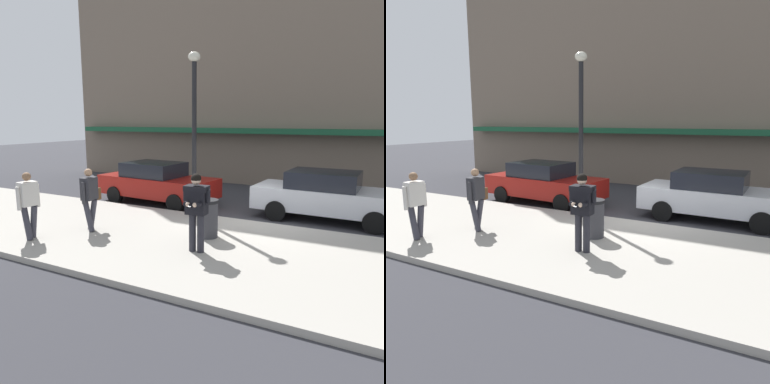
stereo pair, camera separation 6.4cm
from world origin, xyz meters
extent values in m
plane|color=#333338|center=(0.00, 0.00, 0.00)|extent=(80.00, 80.00, 0.00)
cube|color=#A8A399|center=(1.00, -2.85, 0.07)|extent=(32.00, 5.30, 0.14)
cube|color=silver|center=(1.00, 0.05, 0.00)|extent=(28.00, 0.12, 0.01)
cube|color=#756656|center=(1.00, 8.50, 7.95)|extent=(28.00, 4.00, 15.90)
cube|color=#195133|center=(1.00, 6.15, 2.60)|extent=(26.60, 0.70, 0.24)
cube|color=maroon|center=(-4.13, 1.00, 0.67)|extent=(4.62, 2.15, 0.70)
cube|color=black|center=(-4.31, 1.02, 1.28)|extent=(2.19, 1.79, 0.52)
cylinder|color=black|center=(-2.68, 1.75, 0.32)|extent=(0.65, 0.27, 0.64)
cylinder|color=black|center=(-2.80, 0.05, 0.32)|extent=(0.65, 0.27, 0.64)
cylinder|color=black|center=(-5.46, 1.96, 0.32)|extent=(0.65, 0.27, 0.64)
cylinder|color=black|center=(-5.59, 0.25, 0.32)|extent=(0.65, 0.27, 0.64)
cube|color=silver|center=(1.91, 1.45, 0.67)|extent=(4.54, 1.93, 0.70)
cube|color=black|center=(1.73, 1.46, 1.28)|extent=(2.11, 1.69, 0.52)
cylinder|color=black|center=(3.32, 2.27, 0.32)|extent=(0.65, 0.24, 0.64)
cylinder|color=black|center=(3.28, 0.56, 0.32)|extent=(0.65, 0.24, 0.64)
cylinder|color=black|center=(0.53, 2.34, 0.32)|extent=(0.65, 0.24, 0.64)
cylinder|color=black|center=(0.49, 0.63, 0.32)|extent=(0.65, 0.24, 0.64)
cylinder|color=#23232B|center=(-0.10, -3.35, 0.58)|extent=(0.16, 0.16, 0.88)
cylinder|color=#23232B|center=(-0.30, -3.37, 0.58)|extent=(0.16, 0.16, 0.88)
cube|color=black|center=(-0.20, -3.36, 1.34)|extent=(0.48, 0.34, 0.64)
cube|color=black|center=(-0.20, -3.36, 1.61)|extent=(0.55, 0.38, 0.12)
cylinder|color=black|center=(0.07, -3.34, 1.45)|extent=(0.11, 0.11, 0.30)
cylinder|color=black|center=(-0.04, -3.51, 1.30)|extent=(0.12, 0.31, 0.10)
sphere|color=beige|center=(-0.10, -3.65, 1.30)|extent=(0.10, 0.10, 0.10)
cylinder|color=black|center=(-0.47, -3.38, 1.45)|extent=(0.11, 0.11, 0.30)
cylinder|color=black|center=(-0.34, -3.53, 1.30)|extent=(0.12, 0.31, 0.10)
sphere|color=beige|center=(-0.26, -3.67, 1.30)|extent=(0.10, 0.10, 0.10)
cube|color=black|center=(-0.17, -3.70, 1.30)|extent=(0.09, 0.15, 0.07)
sphere|color=beige|center=(-0.20, -3.39, 1.80)|extent=(0.22, 0.22, 0.22)
sphere|color=black|center=(-0.20, -3.39, 1.83)|extent=(0.23, 0.23, 0.23)
cylinder|color=#33333D|center=(-4.33, -4.60, 0.57)|extent=(0.34, 0.20, 0.87)
cylinder|color=#33333D|center=(-4.31, -4.42, 0.57)|extent=(0.34, 0.20, 0.87)
cube|color=silver|center=(-4.32, -4.51, 1.30)|extent=(0.34, 0.46, 0.60)
cylinder|color=silver|center=(-4.36, -4.76, 1.22)|extent=(0.10, 0.10, 0.58)
cylinder|color=silver|center=(-4.28, -4.27, 1.22)|extent=(0.10, 0.10, 0.58)
sphere|color=#8C6647|center=(-4.32, -4.51, 1.73)|extent=(0.21, 0.21, 0.21)
cylinder|color=#33333D|center=(-3.49, -3.34, 0.57)|extent=(0.34, 0.19, 0.87)
cylinder|color=#33333D|center=(-3.51, -3.16, 0.57)|extent=(0.34, 0.19, 0.87)
cube|color=#2D2D33|center=(-3.50, -3.25, 1.30)|extent=(0.33, 0.45, 0.60)
cylinder|color=#2D2D33|center=(-3.47, -3.50, 1.22)|extent=(0.10, 0.10, 0.58)
cylinder|color=#2D2D33|center=(-3.53, -3.00, 1.22)|extent=(0.10, 0.10, 0.58)
sphere|color=tan|center=(-3.50, -3.25, 1.73)|extent=(0.21, 0.21, 0.21)
cube|color=brown|center=(-3.51, -2.95, 1.10)|extent=(0.15, 0.25, 0.32)
cylinder|color=black|center=(-1.71, -0.65, 2.44)|extent=(0.14, 0.14, 4.60)
ellipsoid|color=silver|center=(-1.71, -0.65, 4.88)|extent=(0.36, 0.36, 0.28)
cylinder|color=#38383D|center=(-0.46, -2.25, 0.59)|extent=(0.52, 0.52, 0.90)
cylinder|color=black|center=(-0.46, -2.25, 1.08)|extent=(0.55, 0.55, 0.08)
camera|label=1|loc=(3.57, -10.57, 3.09)|focal=35.00mm
camera|label=2|loc=(3.63, -10.54, 3.09)|focal=35.00mm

